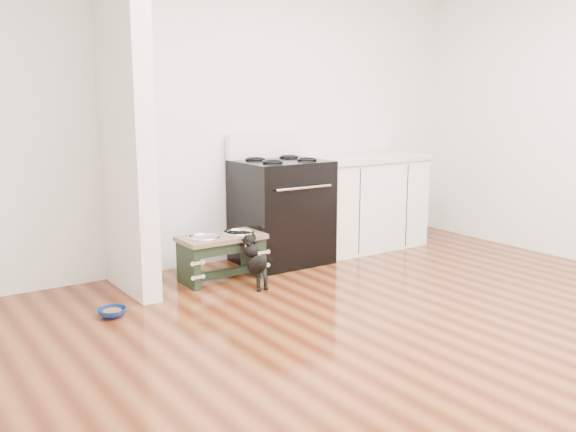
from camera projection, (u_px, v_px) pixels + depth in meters
name	position (u px, v px, depth m)	size (l,w,h in m)	color
ground	(443.00, 343.00, 3.93)	(5.00, 5.00, 0.00)	#461C0C
room_shell	(456.00, 72.00, 3.62)	(5.00, 5.00, 5.00)	silver
partition_wall	(125.00, 114.00, 4.72)	(0.15, 0.80, 2.70)	silver
oven_range	(281.00, 210.00, 5.73)	(0.76, 0.69, 1.14)	black
cabinet_run	(363.00, 202.00, 6.29)	(1.24, 0.64, 0.91)	white
dog_feeder	(222.00, 248.00, 5.19)	(0.68, 0.36, 0.39)	black
puppy	(255.00, 259.00, 5.01)	(0.12, 0.35, 0.42)	black
floor_bowl	(112.00, 313.00, 4.38)	(0.24, 0.24, 0.06)	navy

